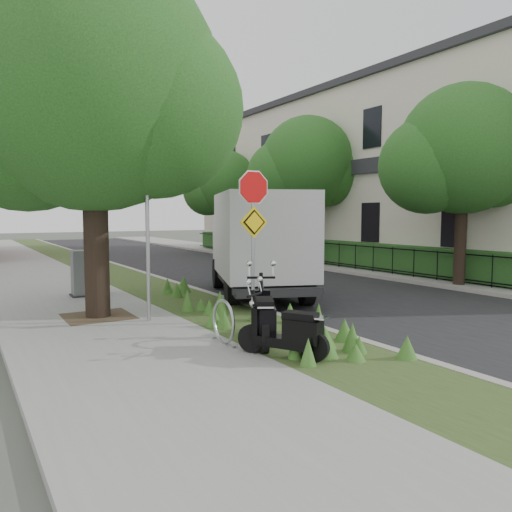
{
  "coord_description": "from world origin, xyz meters",
  "views": [
    {
      "loc": [
        -6.55,
        -8.09,
        2.33
      ],
      "look_at": [
        -0.23,
        2.42,
        1.3
      ],
      "focal_mm": 35.0,
      "sensor_mm": 36.0,
      "label": 1
    }
  ],
  "objects_px": {
    "sign_assembly": "(253,214)",
    "scooter_near": "(292,336)",
    "box_truck": "(259,240)",
    "scooter_far": "(263,322)",
    "utility_cabinet": "(88,274)"
  },
  "relations": [
    {
      "from": "sign_assembly",
      "to": "scooter_near",
      "type": "relative_size",
      "value": 2.36
    },
    {
      "from": "scooter_near",
      "to": "box_truck",
      "type": "relative_size",
      "value": 0.23
    },
    {
      "from": "scooter_far",
      "to": "box_truck",
      "type": "relative_size",
      "value": 0.27
    },
    {
      "from": "sign_assembly",
      "to": "box_truck",
      "type": "relative_size",
      "value": 0.55
    },
    {
      "from": "sign_assembly",
      "to": "box_truck",
      "type": "xyz_separation_m",
      "value": [
        2.07,
        3.18,
        -0.72
      ]
    },
    {
      "from": "box_truck",
      "to": "utility_cabinet",
      "type": "bearing_deg",
      "value": 153.83
    },
    {
      "from": "sign_assembly",
      "to": "box_truck",
      "type": "height_order",
      "value": "sign_assembly"
    },
    {
      "from": "scooter_near",
      "to": "sign_assembly",
      "type": "bearing_deg",
      "value": 72.16
    },
    {
      "from": "box_truck",
      "to": "utility_cabinet",
      "type": "relative_size",
      "value": 4.72
    },
    {
      "from": "sign_assembly",
      "to": "scooter_far",
      "type": "bearing_deg",
      "value": -115.58
    },
    {
      "from": "scooter_near",
      "to": "box_truck",
      "type": "height_order",
      "value": "box_truck"
    },
    {
      "from": "scooter_near",
      "to": "scooter_far",
      "type": "xyz_separation_m",
      "value": [
        0.01,
        0.84,
        0.05
      ]
    },
    {
      "from": "scooter_near",
      "to": "utility_cabinet",
      "type": "distance_m",
      "value": 7.89
    },
    {
      "from": "scooter_far",
      "to": "box_truck",
      "type": "height_order",
      "value": "box_truck"
    },
    {
      "from": "scooter_far",
      "to": "utility_cabinet",
      "type": "relative_size",
      "value": 1.27
    }
  ]
}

